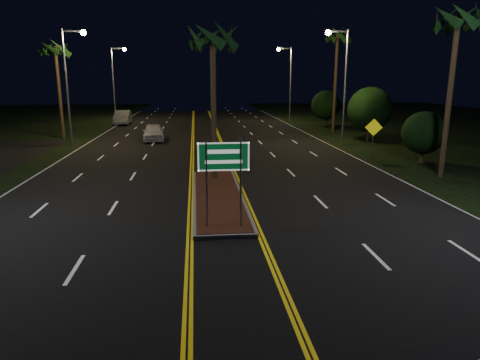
{
  "coord_description": "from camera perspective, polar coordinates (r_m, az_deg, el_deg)",
  "views": [
    {
      "loc": [
        -0.94,
        -11.77,
        5.37
      ],
      "look_at": [
        0.55,
        2.6,
        1.9
      ],
      "focal_mm": 32.0,
      "sensor_mm": 36.0,
      "label": 1
    }
  ],
  "objects": [
    {
      "name": "warning_sign",
      "position": [
        29.88,
        17.36,
        6.02
      ],
      "size": [
        1.13,
        0.25,
        2.73
      ],
      "rotation": [
        0.0,
        0.0,
        -0.19
      ],
      "color": "gray",
      "rests_on": "ground"
    },
    {
      "name": "highway_sign",
      "position": [
        14.9,
        -2.2,
        2.01
      ],
      "size": [
        1.8,
        0.08,
        3.2
      ],
      "color": "gray",
      "rests_on": "ground"
    },
    {
      "name": "ground",
      "position": [
        12.97,
        -1.27,
        -10.95
      ],
      "size": [
        120.0,
        120.0,
        0.0
      ],
      "primitive_type": "plane",
      "color": "black",
      "rests_on": "ground"
    },
    {
      "name": "streetlight_left_mid",
      "position": [
        37.06,
        -21.64,
        13.02
      ],
      "size": [
        1.91,
        0.44,
        9.0
      ],
      "color": "gray",
      "rests_on": "ground"
    },
    {
      "name": "shrub_far",
      "position": [
        50.09,
        11.37,
        9.76
      ],
      "size": [
        3.24,
        3.24,
        3.96
      ],
      "color": "#382819",
      "rests_on": "ground"
    },
    {
      "name": "palm_median",
      "position": [
        22.38,
        -3.69,
        18.36
      ],
      "size": [
        2.4,
        2.4,
        8.3
      ],
      "color": "#382819",
      "rests_on": "ground"
    },
    {
      "name": "car_far",
      "position": [
        52.84,
        -15.39,
        8.19
      ],
      "size": [
        2.57,
        5.62,
        1.85
      ],
      "primitive_type": "imported",
      "rotation": [
        0.0,
        0.0,
        0.04
      ],
      "color": "silver",
      "rests_on": "ground"
    },
    {
      "name": "streetlight_left_far",
      "position": [
        56.61,
        -16.21,
        13.27
      ],
      "size": [
        1.91,
        0.44,
        9.0
      ],
      "color": "gray",
      "rests_on": "ground"
    },
    {
      "name": "car_near",
      "position": [
        38.19,
        -11.48,
        6.46
      ],
      "size": [
        2.69,
        5.38,
        1.73
      ],
      "primitive_type": "imported",
      "rotation": [
        0.0,
        0.0,
        0.09
      ],
      "color": "white",
      "rests_on": "ground"
    },
    {
      "name": "shrub_near",
      "position": [
        29.74,
        23.3,
        5.79
      ],
      "size": [
        2.7,
        2.7,
        3.3
      ],
      "color": "#382819",
      "rests_on": "ground"
    },
    {
      "name": "shrub_mid",
      "position": [
        38.86,
        16.92,
        9.02
      ],
      "size": [
        3.78,
        3.78,
        4.62
      ],
      "color": "#382819",
      "rests_on": "ground"
    },
    {
      "name": "median_island",
      "position": [
        19.53,
        -2.95,
        -2.22
      ],
      "size": [
        2.25,
        10.25,
        0.17
      ],
      "color": "gray",
      "rests_on": "ground"
    },
    {
      "name": "palm_right_far",
      "position": [
        44.14,
        12.88,
        18.08
      ],
      "size": [
        2.4,
        2.4,
        10.3
      ],
      "color": "#382819",
      "rests_on": "ground"
    },
    {
      "name": "streetlight_right_far",
      "position": [
        55.0,
        6.38,
        13.71
      ],
      "size": [
        1.91,
        0.44,
        9.0
      ],
      "color": "gray",
      "rests_on": "ground"
    },
    {
      "name": "palm_left_far",
      "position": [
        41.57,
        -23.41,
        15.71
      ],
      "size": [
        2.4,
        2.4,
        8.8
      ],
      "color": "#382819",
      "rests_on": "ground"
    },
    {
      "name": "palm_right_near",
      "position": [
        25.74,
        27.08,
        18.44
      ],
      "size": [
        2.4,
        2.4,
        9.3
      ],
      "color": "#382819",
      "rests_on": "ground"
    },
    {
      "name": "streetlight_right_mid",
      "position": [
        35.7,
        13.34,
        13.61
      ],
      "size": [
        1.91,
        0.44,
        9.0
      ],
      "color": "gray",
      "rests_on": "ground"
    }
  ]
}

